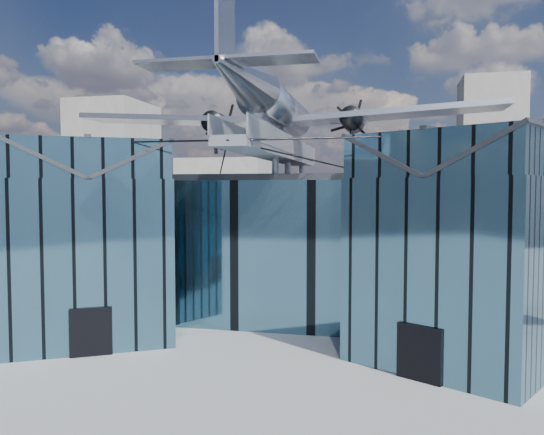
# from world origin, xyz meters

# --- Properties ---
(ground_plane) EXTENTS (120.00, 120.00, 0.00)m
(ground_plane) POSITION_xyz_m (0.00, 0.00, 0.00)
(ground_plane) COLOR gray
(museum) EXTENTS (32.88, 24.50, 17.60)m
(museum) POSITION_xyz_m (0.00, 5.82, 5.54)
(museum) COLOR #406C84
(museum) RESTS_ON ground
(bg_towers) EXTENTS (77.00, 24.50, 26.00)m
(bg_towers) POSITION_xyz_m (1.45, 50.49, 10.01)
(bg_towers) COLOR gray
(bg_towers) RESTS_ON ground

